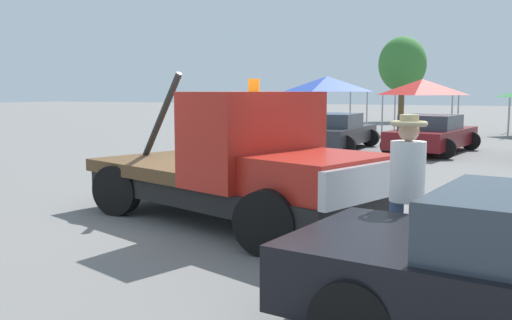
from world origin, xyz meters
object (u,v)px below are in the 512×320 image
tow_truck (243,168)px  canopy_tent_blue (327,84)px  parked_car_charcoal (337,132)px  tree_left (402,64)px  canopy_tent_red (422,87)px  parked_car_maroon (432,134)px  person_near_truck (407,182)px  parked_car_silver (264,129)px

tow_truck → canopy_tent_blue: 22.24m
parked_car_charcoal → tree_left: bearing=5.1°
canopy_tent_red → tree_left: (-3.22, 12.67, 1.67)m
parked_car_maroon → person_near_truck: bearing=-164.4°
parked_car_silver → parked_car_charcoal: 3.08m
parked_car_silver → parked_car_maroon: bearing=-82.6°
person_near_truck → canopy_tent_red: bearing=-2.3°
parked_car_maroon → parked_car_charcoal: bearing=103.5°
parked_car_charcoal → canopy_tent_red: bearing=-10.9°
canopy_tent_blue → parked_car_silver: bearing=-88.4°
tow_truck → canopy_tent_red: bearing=110.1°
parked_car_charcoal → canopy_tent_red: (1.82, 8.38, 1.68)m
canopy_tent_blue → tree_left: (1.92, 11.63, 1.48)m
canopy_tent_red → tree_left: bearing=104.3°
parked_car_silver → canopy_tent_blue: bearing=9.5°
parked_car_silver → parked_car_charcoal: same height
parked_car_maroon → canopy_tent_red: 8.47m
tow_truck → parked_car_silver: tow_truck is taller
person_near_truck → canopy_tent_blue: canopy_tent_blue is taller
tow_truck → canopy_tent_red: 20.55m
tow_truck → canopy_tent_red: (-0.15, 20.50, 1.41)m
parked_car_charcoal → tree_left: (-1.41, 21.05, 3.35)m
tow_truck → parked_car_silver: (-5.03, 12.42, -0.28)m
person_near_truck → tree_left: tree_left is taller
canopy_tent_blue → canopy_tent_red: canopy_tent_blue is taller
tree_left → parked_car_silver: bearing=-94.6°
person_near_truck → canopy_tent_blue: 24.55m
person_near_truck → parked_car_charcoal: person_near_truck is taller
parked_car_charcoal → parked_car_maroon: (3.38, 0.23, 0.00)m
tow_truck → tree_left: 33.49m
parked_car_silver → tree_left: tree_left is taller
canopy_tent_red → parked_car_charcoal: bearing=-102.2°
parked_car_maroon → canopy_tent_red: canopy_tent_red is taller
tow_truck → parked_car_silver: 13.40m
person_near_truck → parked_car_maroon: size_ratio=0.37×
parked_car_charcoal → parked_car_maroon: size_ratio=0.96×
person_near_truck → canopy_tent_blue: size_ratio=0.52×
canopy_tent_red → person_near_truck: bearing=-82.2°
tow_truck → canopy_tent_red: size_ratio=1.81×
parked_car_maroon → tree_left: 21.62m
person_near_truck → parked_car_charcoal: (-4.84, 13.69, -0.47)m
person_near_truck → parked_car_silver: bearing=19.4°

